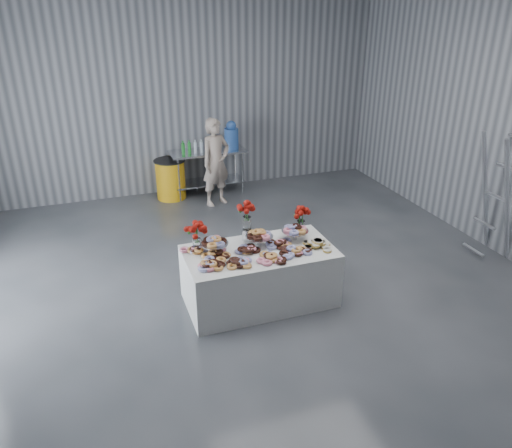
{
  "coord_description": "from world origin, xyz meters",
  "views": [
    {
      "loc": [
        -1.92,
        -5.23,
        3.7
      ],
      "look_at": [
        0.08,
        0.4,
        0.95
      ],
      "focal_mm": 35.0,
      "sensor_mm": 36.0,
      "label": 1
    }
  ],
  "objects_px": {
    "water_jug": "(231,136)",
    "stepladder": "(496,196)",
    "trash_barrel": "(171,179)",
    "person": "(216,162)",
    "display_table": "(259,276)",
    "prep_table": "(208,164)"
  },
  "relations": [
    {
      "from": "person",
      "to": "stepladder",
      "type": "height_order",
      "value": "stepladder"
    },
    {
      "from": "water_jug",
      "to": "trash_barrel",
      "type": "relative_size",
      "value": 0.71
    },
    {
      "from": "water_jug",
      "to": "display_table",
      "type": "bearing_deg",
      "value": -102.13
    },
    {
      "from": "water_jug",
      "to": "stepladder",
      "type": "xyz_separation_m",
      "value": [
        2.88,
        -4.01,
        -0.17
      ]
    },
    {
      "from": "display_table",
      "to": "trash_barrel",
      "type": "height_order",
      "value": "trash_barrel"
    },
    {
      "from": "display_table",
      "to": "prep_table",
      "type": "height_order",
      "value": "prep_table"
    },
    {
      "from": "trash_barrel",
      "to": "stepladder",
      "type": "relative_size",
      "value": 0.4
    },
    {
      "from": "display_table",
      "to": "prep_table",
      "type": "distance_m",
      "value": 4.09
    },
    {
      "from": "display_table",
      "to": "prep_table",
      "type": "xyz_separation_m",
      "value": [
        0.37,
        4.06,
        0.24
      ]
    },
    {
      "from": "trash_barrel",
      "to": "water_jug",
      "type": "bearing_deg",
      "value": 0.0
    },
    {
      "from": "display_table",
      "to": "stepladder",
      "type": "xyz_separation_m",
      "value": [
        3.75,
        0.05,
        0.6
      ]
    },
    {
      "from": "display_table",
      "to": "prep_table",
      "type": "bearing_deg",
      "value": 84.75
    },
    {
      "from": "display_table",
      "to": "person",
      "type": "relative_size",
      "value": 1.14
    },
    {
      "from": "water_jug",
      "to": "stepladder",
      "type": "relative_size",
      "value": 0.28
    },
    {
      "from": "water_jug",
      "to": "trash_barrel",
      "type": "height_order",
      "value": "water_jug"
    },
    {
      "from": "stepladder",
      "to": "person",
      "type": "bearing_deg",
      "value": 134.53
    },
    {
      "from": "water_jug",
      "to": "prep_table",
      "type": "bearing_deg",
      "value": 180.0
    },
    {
      "from": "water_jug",
      "to": "stepladder",
      "type": "distance_m",
      "value": 4.94
    },
    {
      "from": "prep_table",
      "to": "person",
      "type": "distance_m",
      "value": 0.62
    },
    {
      "from": "display_table",
      "to": "stepladder",
      "type": "distance_m",
      "value": 3.8
    },
    {
      "from": "stepladder",
      "to": "water_jug",
      "type": "bearing_deg",
      "value": 125.67
    },
    {
      "from": "trash_barrel",
      "to": "person",
      "type": "bearing_deg",
      "value": -37.01
    }
  ]
}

